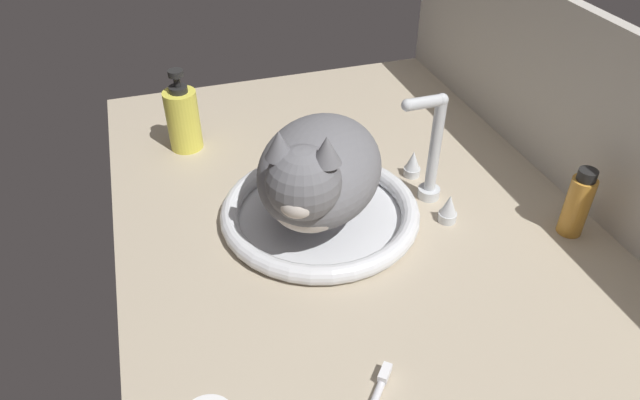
{
  "coord_description": "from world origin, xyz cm",
  "views": [
    {
      "loc": [
        69.71,
        -28.92,
        66.05
      ],
      "look_at": [
        -4.13,
        -5.4,
        7.0
      ],
      "focal_mm": 32.18,
      "sensor_mm": 36.0,
      "label": 1
    }
  ],
  "objects_px": {
    "sink_basin": "(320,212)",
    "cat": "(317,172)",
    "amber_bottle": "(578,204)",
    "faucet": "(430,161)",
    "soap_pump_bottle": "(183,118)"
  },
  "relations": [
    {
      "from": "faucet",
      "to": "cat",
      "type": "relative_size",
      "value": 0.56
    },
    {
      "from": "sink_basin",
      "to": "amber_bottle",
      "type": "relative_size",
      "value": 2.76
    },
    {
      "from": "sink_basin",
      "to": "amber_bottle",
      "type": "height_order",
      "value": "amber_bottle"
    },
    {
      "from": "sink_basin",
      "to": "soap_pump_bottle",
      "type": "bearing_deg",
      "value": -148.24
    },
    {
      "from": "soap_pump_bottle",
      "to": "sink_basin",
      "type": "bearing_deg",
      "value": 31.76
    },
    {
      "from": "faucet",
      "to": "cat",
      "type": "bearing_deg",
      "value": -85.07
    },
    {
      "from": "faucet",
      "to": "soap_pump_bottle",
      "type": "xyz_separation_m",
      "value": [
        -0.31,
        -0.39,
        -0.01
      ]
    },
    {
      "from": "cat",
      "to": "faucet",
      "type": "bearing_deg",
      "value": 94.93
    },
    {
      "from": "amber_bottle",
      "to": "soap_pump_bottle",
      "type": "height_order",
      "value": "soap_pump_bottle"
    },
    {
      "from": "sink_basin",
      "to": "cat",
      "type": "distance_m",
      "value": 0.1
    },
    {
      "from": "sink_basin",
      "to": "cat",
      "type": "relative_size",
      "value": 0.92
    },
    {
      "from": "cat",
      "to": "amber_bottle",
      "type": "relative_size",
      "value": 2.99
    },
    {
      "from": "faucet",
      "to": "amber_bottle",
      "type": "distance_m",
      "value": 0.25
    },
    {
      "from": "faucet",
      "to": "amber_bottle",
      "type": "height_order",
      "value": "faucet"
    },
    {
      "from": "amber_bottle",
      "to": "soap_pump_bottle",
      "type": "relative_size",
      "value": 0.73
    }
  ]
}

